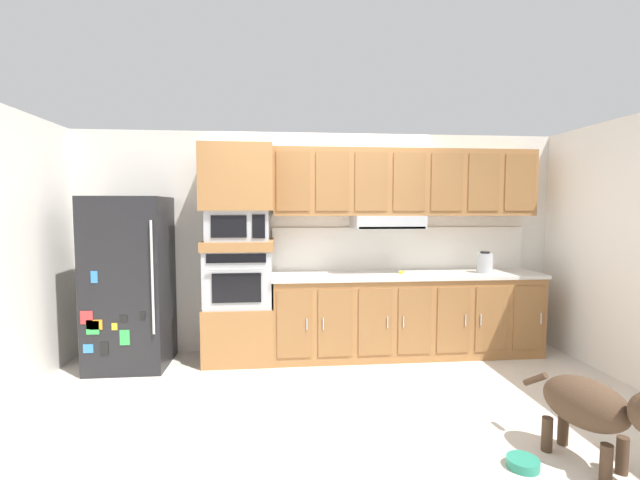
# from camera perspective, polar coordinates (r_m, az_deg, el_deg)

# --- Properties ---
(ground_plane) EXTENTS (9.60, 9.60, 0.00)m
(ground_plane) POSITION_cam_1_polar(r_m,az_deg,el_deg) (4.27, 1.60, -18.40)
(ground_plane) COLOR beige
(back_kitchen_wall) EXTENTS (6.20, 0.12, 2.50)m
(back_kitchen_wall) POSITION_cam_1_polar(r_m,az_deg,el_deg) (5.06, 0.12, -0.24)
(back_kitchen_wall) COLOR silver
(back_kitchen_wall) RESTS_ON ground
(side_panel_left) EXTENTS (0.12, 7.10, 2.50)m
(side_panel_left) POSITION_cam_1_polar(r_m,az_deg,el_deg) (4.57, -35.85, -1.52)
(side_panel_left) COLOR silver
(side_panel_left) RESTS_ON ground
(side_panel_right) EXTENTS (0.12, 7.10, 2.50)m
(side_panel_right) POSITION_cam_1_polar(r_m,az_deg,el_deg) (5.12, 34.51, -0.93)
(side_panel_right) COLOR white
(side_panel_right) RESTS_ON ground
(refrigerator) EXTENTS (0.76, 0.73, 1.76)m
(refrigerator) POSITION_cam_1_polar(r_m,az_deg,el_deg) (4.91, -23.75, -5.09)
(refrigerator) COLOR black
(refrigerator) RESTS_ON ground
(oven_base_cabinet) EXTENTS (0.74, 0.62, 0.60)m
(oven_base_cabinet) POSITION_cam_1_polar(r_m,az_deg,el_deg) (4.87, -10.51, -11.86)
(oven_base_cabinet) COLOR #996638
(oven_base_cabinet) RESTS_ON ground
(built_in_oven) EXTENTS (0.70, 0.62, 0.60)m
(built_in_oven) POSITION_cam_1_polar(r_m,az_deg,el_deg) (4.74, -10.61, -4.87)
(built_in_oven) COLOR #A8AAAF
(built_in_oven) RESTS_ON oven_base_cabinet
(appliance_mid_shelf) EXTENTS (0.74, 0.62, 0.10)m
(appliance_mid_shelf) POSITION_cam_1_polar(r_m,az_deg,el_deg) (4.70, -10.66, -0.66)
(appliance_mid_shelf) COLOR #996638
(appliance_mid_shelf) RESTS_ON built_in_oven
(microwave) EXTENTS (0.64, 0.54, 0.32)m
(microwave) POSITION_cam_1_polar(r_m,az_deg,el_deg) (4.69, -10.70, 1.90)
(microwave) COLOR #A8AAAF
(microwave) RESTS_ON appliance_mid_shelf
(appliance_upper_cabinet) EXTENTS (0.74, 0.62, 0.68)m
(appliance_upper_cabinet) POSITION_cam_1_polar(r_m,az_deg,el_deg) (4.70, -10.78, 8.01)
(appliance_upper_cabinet) COLOR #996638
(appliance_upper_cabinet) RESTS_ON microwave
(lower_cabinet_run) EXTENTS (2.96, 0.63, 0.88)m
(lower_cabinet_run) POSITION_cam_1_polar(r_m,az_deg,el_deg) (5.02, 11.33, -9.75)
(lower_cabinet_run) COLOR #996638
(lower_cabinet_run) RESTS_ON ground
(countertop_slab) EXTENTS (3.00, 0.64, 0.04)m
(countertop_slab) POSITION_cam_1_polar(r_m,az_deg,el_deg) (4.93, 11.39, -4.54)
(countertop_slab) COLOR beige
(countertop_slab) RESTS_ON lower_cabinet_run
(backsplash_panel) EXTENTS (3.00, 0.02, 0.50)m
(backsplash_panel) POSITION_cam_1_polar(r_m,az_deg,el_deg) (5.17, 10.52, -1.11)
(backsplash_panel) COLOR silver
(backsplash_panel) RESTS_ON countertop_slab
(upper_cabinet_with_hood) EXTENTS (2.96, 0.48, 0.88)m
(upper_cabinet_with_hood) POSITION_cam_1_polar(r_m,az_deg,el_deg) (4.99, 11.00, 7.11)
(upper_cabinet_with_hood) COLOR #996638
(upper_cabinet_with_hood) RESTS_ON backsplash_panel
(screwdriver) EXTENTS (0.17, 0.17, 0.03)m
(screwdriver) POSITION_cam_1_polar(r_m,az_deg,el_deg) (4.90, 10.81, -4.19)
(screwdriver) COLOR yellow
(screwdriver) RESTS_ON countertop_slab
(electric_kettle) EXTENTS (0.17, 0.17, 0.24)m
(electric_kettle) POSITION_cam_1_polar(r_m,az_deg,el_deg) (5.19, 20.91, -2.81)
(electric_kettle) COLOR #A8AAAF
(electric_kettle) RESTS_ON countertop_slab
(dog) EXTENTS (0.53, 0.97, 0.63)m
(dog) POSITION_cam_1_polar(r_m,az_deg,el_deg) (3.38, 32.96, -18.08)
(dog) COLOR #473323
(dog) RESTS_ON ground
(dog_food_bowl) EXTENTS (0.20, 0.20, 0.06)m
(dog_food_bowl) POSITION_cam_1_polar(r_m,az_deg,el_deg) (3.34, 25.20, -25.05)
(dog_food_bowl) COLOR #267F66
(dog_food_bowl) RESTS_ON ground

